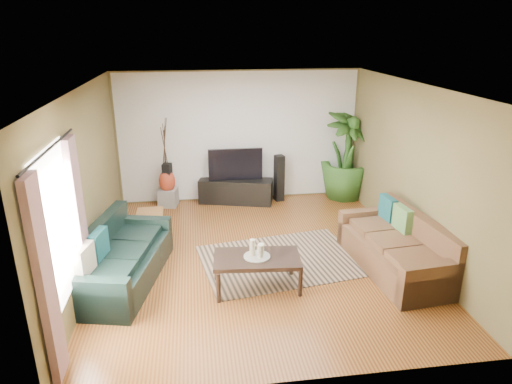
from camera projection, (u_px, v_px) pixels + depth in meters
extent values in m
plane|color=brown|center=(258.00, 257.00, 7.34)|extent=(5.50, 5.50, 0.00)
plane|color=white|center=(258.00, 87.00, 6.42)|extent=(5.50, 5.50, 0.00)
plane|color=brown|center=(239.00, 137.00, 9.44)|extent=(5.00, 0.00, 5.00)
plane|color=brown|center=(299.00, 267.00, 4.32)|extent=(5.00, 0.00, 5.00)
plane|color=brown|center=(86.00, 185.00, 6.56)|extent=(0.00, 5.50, 5.50)
plane|color=brown|center=(414.00, 171.00, 7.20)|extent=(0.00, 5.50, 5.50)
plane|color=white|center=(239.00, 137.00, 9.43)|extent=(4.90, 0.00, 4.90)
plane|color=white|center=(57.00, 228.00, 5.05)|extent=(0.00, 1.80, 1.80)
cube|color=gray|center=(46.00, 282.00, 4.45)|extent=(0.08, 0.35, 2.20)
cube|color=gray|center=(80.00, 221.00, 5.84)|extent=(0.08, 0.35, 2.20)
cylinder|color=black|center=(49.00, 149.00, 4.75)|extent=(0.03, 1.90, 0.03)
cube|color=black|center=(122.00, 255.00, 6.52)|extent=(1.34, 2.24, 0.85)
cube|color=brown|center=(395.00, 244.00, 6.85)|extent=(1.15, 2.18, 0.85)
cube|color=tan|center=(281.00, 260.00, 7.24)|extent=(2.68, 2.09, 0.01)
cube|color=black|center=(257.00, 272.00, 6.41)|extent=(1.25, 0.75, 0.49)
cylinder|color=gray|center=(257.00, 256.00, 6.32)|extent=(0.37, 0.37, 0.02)
cylinder|color=beige|center=(252.00, 247.00, 6.30)|extent=(0.08, 0.08, 0.24)
cylinder|color=beige|center=(260.00, 251.00, 6.26)|extent=(0.08, 0.08, 0.19)
cylinder|color=#F2EDCC|center=(261.00, 249.00, 6.36)|extent=(0.08, 0.08, 0.15)
cube|color=black|center=(236.00, 191.00, 9.57)|extent=(1.58, 0.82, 0.51)
cube|color=black|center=(235.00, 164.00, 9.37)|extent=(1.11, 0.06, 0.66)
cube|color=black|center=(168.00, 185.00, 9.32)|extent=(0.21, 0.22, 0.90)
cube|color=black|center=(279.00, 178.00, 9.60)|extent=(0.21, 0.23, 0.99)
imported|color=#27521B|center=(346.00, 155.00, 9.64)|extent=(1.42, 1.42, 1.89)
cylinder|color=black|center=(344.00, 191.00, 9.91)|extent=(0.35, 0.35, 0.27)
cube|color=gray|center=(168.00, 197.00, 9.41)|extent=(0.43, 0.43, 0.36)
ellipsoid|color=maroon|center=(167.00, 181.00, 9.29)|extent=(0.33, 0.33, 0.47)
cube|color=olive|center=(151.00, 224.00, 8.00)|extent=(0.46, 0.46, 0.47)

